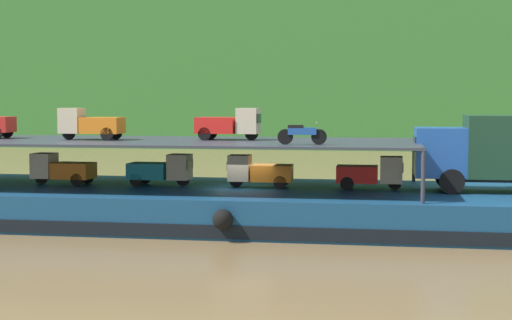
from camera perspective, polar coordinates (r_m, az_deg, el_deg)
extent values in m
plane|color=brown|center=(32.48, -0.86, -4.74)|extent=(400.00, 400.00, 0.00)
cube|color=navy|center=(32.37, -0.86, -3.43)|extent=(31.34, 8.57, 1.50)
cube|color=black|center=(28.26, -2.41, -5.41)|extent=(30.71, 0.06, 0.50)
sphere|color=black|center=(27.97, -2.50, -4.47)|extent=(0.76, 0.76, 0.76)
cube|color=#1E4C99|center=(31.98, 13.60, 0.58)|extent=(2.02, 2.20, 2.00)
cube|color=#192833|center=(31.89, 11.76, 1.23)|extent=(0.07, 1.84, 0.60)
cylinder|color=black|center=(33.11, 14.11, -1.21)|extent=(1.00, 0.29, 1.00)
cylinder|color=black|center=(31.11, 14.45, -1.57)|extent=(1.00, 0.29, 1.00)
cylinder|color=#2D333D|center=(35.50, 11.74, 0.01)|extent=(0.16, 0.16, 2.00)
cylinder|color=#2D333D|center=(27.93, 12.39, -1.17)|extent=(0.16, 0.16, 2.00)
cube|color=#2D333D|center=(33.00, -7.38, 1.39)|extent=(22.14, 7.77, 0.10)
cube|color=orange|center=(34.42, -13.49, -0.77)|extent=(1.76, 1.28, 0.70)
cube|color=beige|center=(35.03, -15.56, -0.40)|extent=(0.95, 1.04, 1.10)
cube|color=#19232D|center=(35.24, -16.24, -0.20)|extent=(0.08, 0.85, 0.38)
cylinder|color=black|center=(35.15, -15.76, -1.29)|extent=(0.57, 0.17, 0.56)
cylinder|color=black|center=(34.76, -12.51, -1.29)|extent=(0.57, 0.17, 0.56)
cylinder|color=black|center=(33.81, -13.25, -1.46)|extent=(0.57, 0.17, 0.56)
cube|color=teal|center=(33.68, -8.00, -0.81)|extent=(1.76, 1.28, 0.70)
cube|color=#C6B793|center=(33.20, -5.74, -0.51)|extent=(0.95, 1.04, 1.10)
cube|color=#19232D|center=(33.05, -4.96, -0.34)|extent=(0.08, 0.85, 0.38)
cylinder|color=black|center=(33.21, -5.48, -1.46)|extent=(0.57, 0.17, 0.56)
cylinder|color=black|center=(33.36, -8.96, -1.47)|extent=(0.57, 0.17, 0.56)
cylinder|color=black|center=(34.34, -8.32, -1.30)|extent=(0.57, 0.17, 0.56)
cube|color=orange|center=(32.37, 1.22, -0.97)|extent=(1.71, 1.22, 0.70)
cube|color=#C6B793|center=(32.56, -1.23, -0.59)|extent=(0.91, 1.01, 1.10)
cube|color=#19232D|center=(32.63, -2.04, -0.39)|extent=(0.05, 0.85, 0.38)
cylinder|color=black|center=(32.64, -1.48, -1.55)|extent=(0.56, 0.15, 0.56)
cylinder|color=black|center=(32.88, 2.03, -1.51)|extent=(0.56, 0.15, 0.56)
cylinder|color=black|center=(31.83, 1.81, -1.70)|extent=(0.56, 0.15, 0.56)
cube|color=red|center=(32.14, 7.58, -1.05)|extent=(1.70, 1.20, 0.70)
cube|color=#C6B793|center=(32.12, 10.08, -0.73)|extent=(0.90, 1.00, 1.10)
cube|color=#19232D|center=(32.12, 10.92, -0.54)|extent=(0.04, 0.85, 0.38)
cylinder|color=black|center=(32.17, 10.34, -1.70)|extent=(0.56, 0.14, 0.56)
cylinder|color=black|center=(31.67, 6.82, -1.76)|extent=(0.56, 0.14, 0.56)
cylinder|color=black|center=(32.72, 6.90, -1.56)|extent=(0.56, 0.14, 0.56)
cylinder|color=black|center=(36.68, -18.14, 2.02)|extent=(0.57, 0.17, 0.56)
cube|color=orange|center=(33.64, -11.42, 2.56)|extent=(1.70, 1.21, 0.70)
cube|color=#C6B793|center=(34.16, -13.62, 2.88)|extent=(0.90, 1.00, 1.10)
cube|color=#19232D|center=(34.35, -14.34, 3.06)|extent=(0.04, 0.85, 0.38)
cylinder|color=black|center=(34.24, -13.83, 1.96)|extent=(0.56, 0.14, 0.56)
cylinder|color=black|center=(34.01, -10.46, 2.00)|extent=(0.56, 0.14, 0.56)
cylinder|color=black|center=(33.02, -11.09, 1.92)|extent=(0.56, 0.14, 0.56)
cube|color=red|center=(33.09, -2.97, 2.61)|extent=(1.74, 1.26, 0.70)
cube|color=#C6B793|center=(32.77, -0.59, 2.95)|extent=(0.93, 1.03, 1.10)
cube|color=#19232D|center=(32.68, 0.22, 3.14)|extent=(0.07, 0.85, 0.38)
cylinder|color=black|center=(32.76, -0.33, 1.98)|extent=(0.56, 0.16, 0.56)
cylinder|color=black|center=(32.69, -3.87, 1.97)|extent=(0.56, 0.16, 0.56)
cylinder|color=black|center=(33.72, -3.40, 2.04)|extent=(0.56, 0.16, 0.56)
cylinder|color=black|center=(29.41, 4.74, 1.73)|extent=(0.61, 0.14, 0.60)
cylinder|color=black|center=(29.44, 2.21, 1.75)|extent=(0.61, 0.14, 0.60)
cube|color=#1E4C99|center=(29.41, 3.47, 2.17)|extent=(1.11, 0.28, 0.28)
cube|color=black|center=(29.41, 2.99, 2.52)|extent=(0.61, 0.24, 0.12)
cylinder|color=#B2B2B7|center=(29.39, 4.55, 2.81)|extent=(0.08, 0.55, 0.04)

